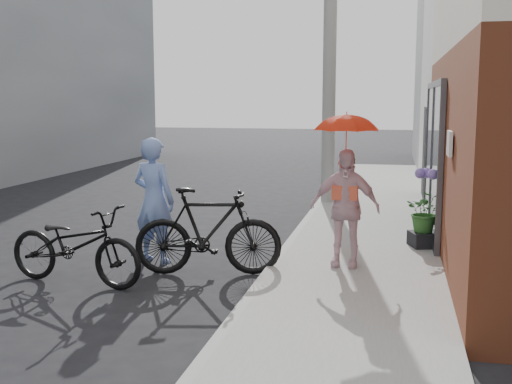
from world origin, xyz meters
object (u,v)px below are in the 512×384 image
(kimono_woman, at_px, (345,208))
(planter, at_px, (425,239))
(officer, at_px, (154,200))
(bike_left, at_px, (75,245))
(bike_right, at_px, (208,231))
(utility_pole, at_px, (330,43))

(kimono_woman, bearing_deg, planter, 54.93)
(officer, relative_size, bike_left, 0.93)
(bike_right, bearing_deg, officer, 51.86)
(bike_right, bearing_deg, planter, -70.02)
(officer, height_order, bike_right, officer)
(bike_right, height_order, kimono_woman, kimono_woman)
(utility_pole, distance_m, kimono_woman, 5.98)
(utility_pole, xyz_separation_m, bike_right, (-0.99, -5.75, -2.91))
(bike_right, bearing_deg, kimono_woman, -88.55)
(officer, xyz_separation_m, bike_left, (-0.58, -1.26, -0.39))
(bike_left, relative_size, kimono_woman, 1.23)
(officer, distance_m, kimono_woman, 2.72)
(kimono_woman, bearing_deg, bike_right, -162.78)
(bike_left, distance_m, planter, 5.12)
(bike_left, bearing_deg, bike_right, -53.48)
(utility_pole, height_order, bike_left, utility_pole)
(officer, relative_size, kimono_woman, 1.14)
(bike_left, xyz_separation_m, planter, (4.41, 2.58, -0.28))
(officer, height_order, planter, officer)
(utility_pole, distance_m, officer, 6.19)
(utility_pole, xyz_separation_m, officer, (-1.93, -5.28, -2.60))
(officer, bearing_deg, bike_left, 80.45)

